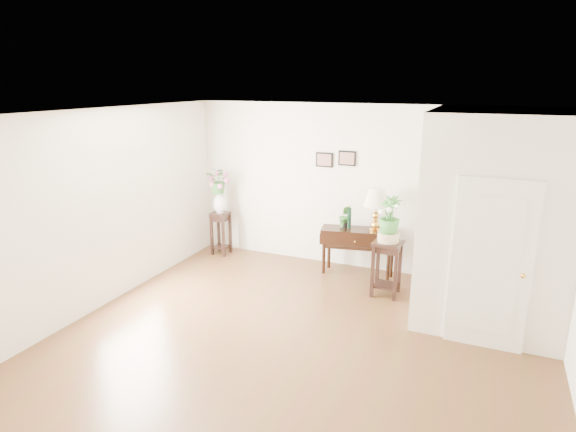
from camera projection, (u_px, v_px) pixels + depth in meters
The scene contains 20 objects.
floor at pixel (300, 341), 6.04m from camera, with size 6.00×5.50×0.02m, color brown.
ceiling at pixel (301, 114), 5.28m from camera, with size 6.00×5.50×0.02m, color white.
wall_back at pixel (361, 189), 8.09m from camera, with size 6.00×0.02×2.80m, color white.
wall_front at pixel (149, 352), 3.22m from camera, with size 6.00×0.02×2.80m, color white.
wall_left at pixel (103, 209), 6.79m from camera, with size 0.02×5.50×2.80m, color white.
partition at pixel (495, 216), 6.44m from camera, with size 1.80×1.95×2.80m, color white.
door at pixel (491, 266), 5.65m from camera, with size 0.90×0.05×2.10m, color silver.
art_print_left at pixel (324, 160), 8.20m from camera, with size 0.30×0.02×0.25m, color black.
art_print_right at pixel (347, 158), 8.03m from camera, with size 0.30×0.02×0.25m, color black.
wall_ornament at pixel (428, 162), 6.72m from camera, with size 0.51×0.51×0.07m, color #B78C31.
console_table at pixel (358, 252), 7.98m from camera, with size 1.21×0.40×0.80m, color black.
table_lamp at pixel (376, 210), 7.68m from camera, with size 0.41×0.41×0.72m, color gold.
green_vase at pixel (349, 218), 7.89m from camera, with size 0.07×0.07×0.34m, color black.
potted_plant at pixel (345, 217), 7.91m from camera, with size 0.20×0.16×0.37m, color #377930.
plant_stand_a at pixel (221, 233), 8.99m from camera, with size 0.31×0.31×0.80m, color black.
porcelain_vase at pixel (220, 201), 8.82m from camera, with size 0.24×0.24×0.41m, color silver, non-canonical shape.
lily_arrangement at pixel (219, 178), 8.71m from camera, with size 0.44×0.38×0.49m, color #377930.
plant_stand_b at pixel (386, 268), 7.24m from camera, with size 0.40×0.40×0.85m, color black.
ceramic_bowl at pixel (388, 236), 7.11m from camera, with size 0.32×0.32×0.14m, color #CFBE88.
narcissus at pixel (390, 215), 7.02m from camera, with size 0.32×0.32×0.56m, color #377930.
Camera 1 is at (1.98, -5.01, 3.15)m, focal length 30.00 mm.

